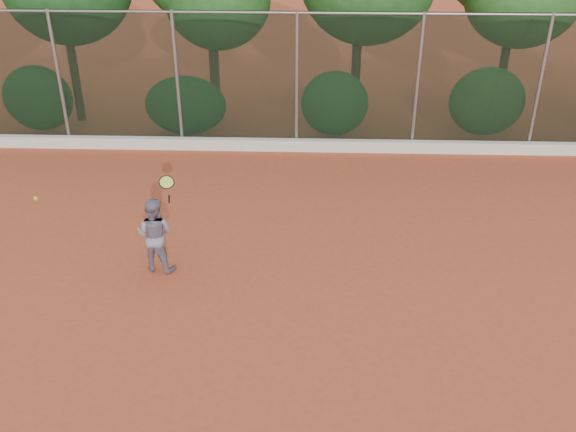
{
  "coord_description": "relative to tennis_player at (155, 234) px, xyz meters",
  "views": [
    {
      "loc": [
        0.35,
        -8.62,
        6.54
      ],
      "look_at": [
        0.0,
        1.0,
        1.25
      ],
      "focal_mm": 40.0,
      "sensor_mm": 36.0,
      "label": 1
    }
  ],
  "objects": [
    {
      "name": "ground",
      "position": [
        2.4,
        -1.19,
        -0.72
      ],
      "size": [
        80.0,
        80.0,
        0.0
      ],
      "primitive_type": "plane",
      "color": "#A84527",
      "rests_on": "ground"
    },
    {
      "name": "tennis_player",
      "position": [
        0.0,
        0.0,
        0.0
      ],
      "size": [
        0.79,
        0.68,
        1.43
      ],
      "primitive_type": "imported",
      "rotation": [
        0.0,
        0.0,
        2.93
      ],
      "color": "slate",
      "rests_on": "ground"
    },
    {
      "name": "chainlink_fence",
      "position": [
        2.4,
        5.81,
        1.14
      ],
      "size": [
        24.09,
        0.09,
        3.5
      ],
      "color": "black",
      "rests_on": "ground"
    },
    {
      "name": "concrete_curb",
      "position": [
        2.4,
        5.63,
        -0.57
      ],
      "size": [
        24.0,
        0.2,
        0.3
      ],
      "primitive_type": "cube",
      "color": "silver",
      "rests_on": "ground"
    },
    {
      "name": "tennis_racket",
      "position": [
        0.34,
        -0.12,
        1.07
      ],
      "size": [
        0.33,
        0.31,
        0.56
      ],
      "color": "black",
      "rests_on": "ground"
    },
    {
      "name": "tennis_ball_in_flight",
      "position": [
        -1.74,
        -0.59,
        1.0
      ],
      "size": [
        0.07,
        0.07,
        0.07
      ],
      "color": "#B5D12F",
      "rests_on": "ground"
    }
  ]
}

